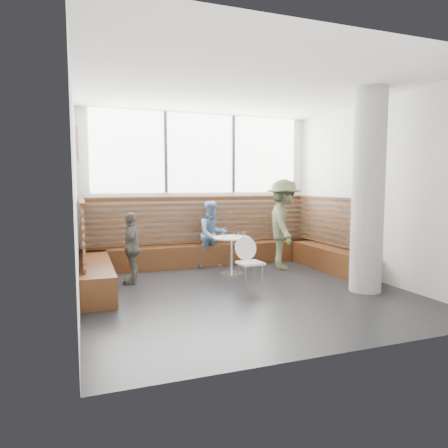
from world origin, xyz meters
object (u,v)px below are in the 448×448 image
object	(u,v)px
cafe_table	(231,248)
child_left	(132,248)
adult_man	(283,224)
child_back	(212,234)
cafe_chair	(249,258)
concrete_column	(368,192)

from	to	relation	value
cafe_table	child_left	size ratio (longest dim) A/B	0.58
adult_man	child_back	size ratio (longest dim) A/B	1.33
cafe_chair	cafe_table	bearing A→B (deg)	81.80
concrete_column	child_left	world-z (taller)	concrete_column
cafe_table	concrete_column	bearing A→B (deg)	-49.32
concrete_column	adult_man	size ratio (longest dim) A/B	1.75
adult_man	child_back	bearing A→B (deg)	85.35
concrete_column	cafe_table	world-z (taller)	concrete_column
concrete_column	adult_man	xyz separation A→B (m)	(-0.44, 1.97, -0.69)
cafe_chair	child_left	distance (m)	2.04
cafe_chair	child_left	bearing A→B (deg)	148.55
concrete_column	child_left	distance (m)	4.04
cafe_table	child_back	xyz separation A→B (m)	(-0.14, 0.73, 0.17)
cafe_chair	child_left	world-z (taller)	child_left
child_back	child_left	bearing A→B (deg)	-165.87
cafe_chair	child_back	world-z (taller)	child_back
cafe_table	child_left	world-z (taller)	child_left
cafe_chair	adult_man	world-z (taller)	adult_man
cafe_chair	child_back	xyz separation A→B (m)	(-0.09, 1.69, 0.20)
concrete_column	child_back	xyz separation A→B (m)	(-1.74, 2.60, -0.91)
cafe_table	child_back	bearing A→B (deg)	100.90
child_back	child_left	size ratio (longest dim) A/B	1.11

